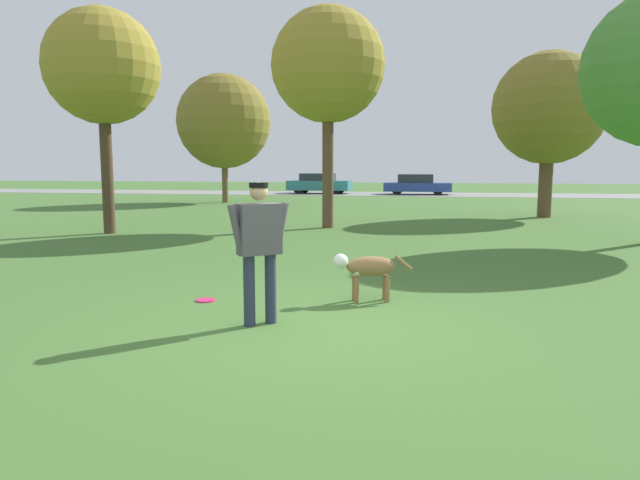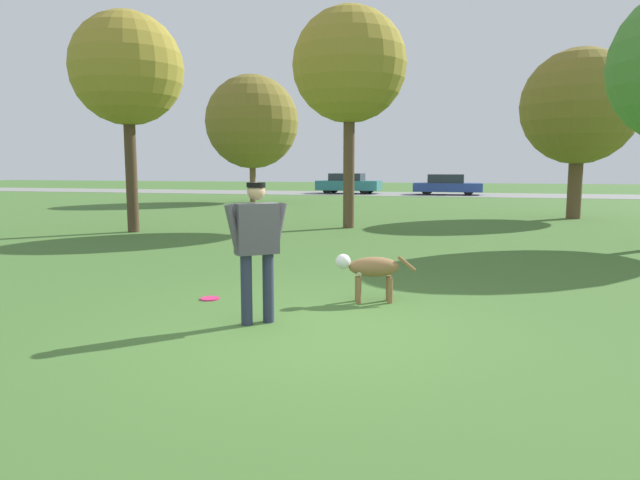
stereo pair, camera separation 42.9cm
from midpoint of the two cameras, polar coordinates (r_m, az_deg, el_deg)
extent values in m
plane|color=#426B2D|center=(6.33, 1.54, -9.07)|extent=(120.00, 120.00, 0.00)
cube|color=gray|center=(38.13, 12.66, 4.46)|extent=(120.00, 6.00, 0.01)
cylinder|color=#2D334C|center=(6.59, -3.34, -4.80)|extent=(0.18, 0.18, 0.81)
cylinder|color=#2D334C|center=(6.50, -5.49, -4.99)|extent=(0.18, 0.18, 0.81)
cube|color=#514C56|center=(6.44, -4.47, 1.13)|extent=(0.51, 0.47, 0.57)
cylinder|color=#514C56|center=(6.53, -2.29, 1.24)|extent=(0.22, 0.20, 0.58)
cylinder|color=#514C56|center=(6.35, -6.71, 1.01)|extent=(0.22, 0.20, 0.58)
sphere|color=tan|center=(6.41, -4.51, 4.88)|extent=(0.28, 0.28, 0.20)
cylinder|color=black|center=(6.40, -4.51, 5.51)|extent=(0.30, 0.30, 0.06)
ellipsoid|color=olive|center=(7.60, 7.04, -2.69)|extent=(0.72, 0.45, 0.27)
ellipsoid|color=white|center=(7.58, 5.65, -3.05)|extent=(0.19, 0.22, 0.15)
sphere|color=white|center=(7.53, 3.99, -2.17)|extent=(0.25, 0.25, 0.20)
cylinder|color=olive|center=(7.55, 5.52, -5.07)|extent=(0.09, 0.09, 0.34)
cylinder|color=olive|center=(7.70, 5.38, -4.84)|extent=(0.09, 0.09, 0.34)
cylinder|color=olive|center=(7.62, 8.64, -5.01)|extent=(0.09, 0.09, 0.34)
cylinder|color=olive|center=(7.76, 8.44, -4.79)|extent=(0.09, 0.09, 0.34)
cylinder|color=olive|center=(7.67, 10.26, -2.35)|extent=(0.25, 0.12, 0.22)
cylinder|color=#E52366|center=(7.89, -9.44, -5.81)|extent=(0.26, 0.26, 0.02)
torus|color=#E52366|center=(7.89, -9.44, -5.81)|extent=(0.26, 0.26, 0.02)
cylinder|color=brown|center=(16.81, 3.64, 7.10)|extent=(0.33, 0.33, 3.46)
sphere|color=olive|center=(17.06, 3.72, 17.09)|extent=(3.28, 3.28, 3.28)
cylinder|color=#4C3826|center=(16.46, -17.65, 6.46)|extent=(0.31, 0.31, 3.28)
sphere|color=olive|center=(16.67, -18.03, 16.00)|extent=(3.00, 3.00, 3.00)
cylinder|color=brown|center=(21.81, 24.65, 5.07)|extent=(0.47, 0.47, 2.37)
sphere|color=olive|center=(21.90, 25.03, 12.02)|extent=(3.92, 3.92, 3.92)
cylinder|color=brown|center=(29.39, -6.32, 6.02)|extent=(0.31, 0.31, 2.29)
sphere|color=olive|center=(29.47, -6.40, 11.67)|extent=(4.68, 4.68, 4.68)
cube|color=teal|center=(38.69, 3.21, 5.48)|extent=(4.29, 2.01, 0.64)
cube|color=#232D38|center=(38.70, 3.03, 6.31)|extent=(2.26, 1.67, 0.49)
cylinder|color=black|center=(39.19, 5.29, 5.16)|extent=(0.67, 0.23, 0.67)
cylinder|color=black|center=(37.63, 4.79, 5.07)|extent=(0.67, 0.23, 0.67)
cylinder|color=black|center=(39.79, 1.71, 5.22)|extent=(0.67, 0.23, 0.67)
cylinder|color=black|center=(38.25, 1.07, 5.13)|extent=(0.67, 0.23, 0.67)
cube|color=#284293|center=(37.87, 12.99, 5.16)|extent=(4.33, 1.85, 0.55)
cube|color=#232D38|center=(37.86, 12.82, 6.01)|extent=(2.26, 1.58, 0.55)
cylinder|color=black|center=(38.64, 14.96, 4.87)|extent=(0.61, 0.20, 0.61)
cylinder|color=black|center=(37.06, 14.95, 4.78)|extent=(0.61, 0.20, 0.61)
cylinder|color=black|center=(38.73, 11.11, 4.98)|extent=(0.61, 0.20, 0.61)
cylinder|color=black|center=(37.15, 10.93, 4.90)|extent=(0.61, 0.20, 0.61)
camera|label=1|loc=(0.21, -88.24, 0.23)|focal=32.00mm
camera|label=2|loc=(0.21, 91.76, -0.23)|focal=32.00mm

